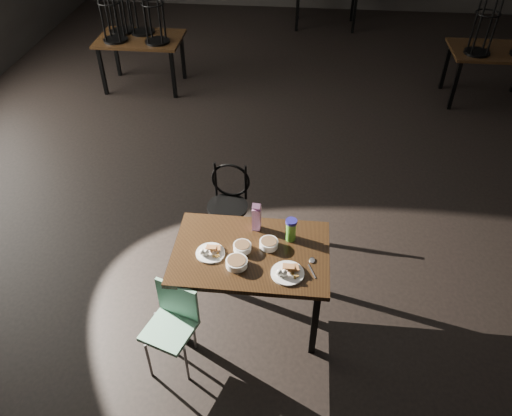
# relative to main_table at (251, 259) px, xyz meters

# --- Properties ---
(main_table) EXTENTS (1.20, 0.80, 0.75)m
(main_table) POSITION_rel_main_table_xyz_m (0.00, 0.00, 0.00)
(main_table) COLOR black
(main_table) RESTS_ON ground
(plate_left) EXTENTS (0.22, 0.22, 0.07)m
(plate_left) POSITION_rel_main_table_xyz_m (-0.30, -0.06, 0.10)
(plate_left) COLOR white
(plate_left) RESTS_ON main_table
(plate_right) EXTENTS (0.25, 0.25, 0.08)m
(plate_right) POSITION_rel_main_table_xyz_m (0.29, -0.21, 0.10)
(plate_right) COLOR white
(plate_right) RESTS_ON main_table
(bowl_near) EXTENTS (0.14, 0.14, 0.05)m
(bowl_near) POSITION_rel_main_table_xyz_m (-0.07, 0.01, 0.11)
(bowl_near) COLOR white
(bowl_near) RESTS_ON main_table
(bowl_far) EXTENTS (0.14, 0.14, 0.06)m
(bowl_far) POSITION_rel_main_table_xyz_m (0.13, 0.07, 0.11)
(bowl_far) COLOR white
(bowl_far) RESTS_ON main_table
(bowl_big) EXTENTS (0.16, 0.16, 0.06)m
(bowl_big) POSITION_rel_main_table_xyz_m (-0.09, -0.16, 0.11)
(bowl_big) COLOR white
(bowl_big) RESTS_ON main_table
(juice_carton) EXTENTS (0.07, 0.07, 0.26)m
(juice_carton) POSITION_rel_main_table_xyz_m (0.02, 0.27, 0.20)
(juice_carton) COLOR #8C1978
(juice_carton) RESTS_ON main_table
(water_bottle) EXTENTS (0.12, 0.12, 0.19)m
(water_bottle) POSITION_rel_main_table_xyz_m (0.29, 0.17, 0.18)
(water_bottle) COLOR #64C83A
(water_bottle) RESTS_ON main_table
(spoon) EXTENTS (0.06, 0.22, 0.01)m
(spoon) POSITION_rel_main_table_xyz_m (0.47, -0.07, 0.08)
(spoon) COLOR silver
(spoon) RESTS_ON main_table
(bentwood_chair) EXTENTS (0.39, 0.39, 0.82)m
(bentwood_chair) POSITION_rel_main_table_xyz_m (-0.31, 0.94, -0.19)
(bentwood_chair) COLOR black
(bentwood_chair) RESTS_ON ground
(school_chair) EXTENTS (0.43, 0.43, 0.73)m
(school_chair) POSITION_rel_main_table_xyz_m (-0.53, -0.47, -0.23)
(school_chair) COLOR #6EAB8D
(school_chair) RESTS_ON ground
(bg_table_left) EXTENTS (1.20, 0.80, 1.48)m
(bg_table_left) POSITION_rel_main_table_xyz_m (-2.08, 4.14, 0.13)
(bg_table_left) COLOR black
(bg_table_left) RESTS_ON ground
(bg_table_right) EXTENTS (1.20, 0.80, 1.48)m
(bg_table_right) POSITION_rel_main_table_xyz_m (2.91, 4.15, 0.08)
(bg_table_right) COLOR black
(bg_table_right) RESTS_ON ground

